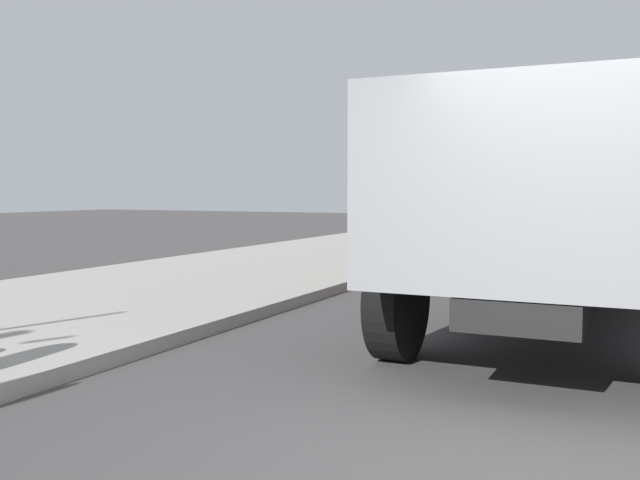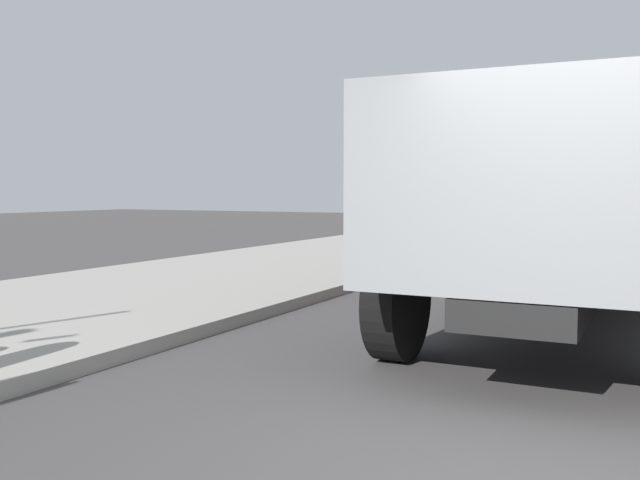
# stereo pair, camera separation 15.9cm
# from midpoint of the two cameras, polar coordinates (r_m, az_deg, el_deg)

# --- Properties ---
(dump_truck_gray) EXTENTS (7.02, 2.85, 3.00)m
(dump_truck_gray) POSITION_cam_midpoint_polar(r_m,az_deg,el_deg) (8.63, 19.18, 4.13)
(dump_truck_gray) COLOR slate
(dump_truck_gray) RESTS_ON ground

